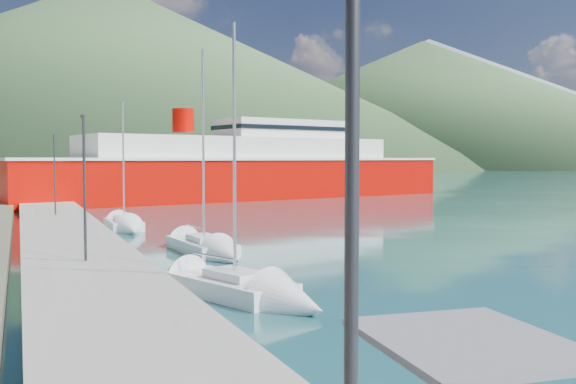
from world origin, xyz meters
name	(u,v)px	position (x,y,z in m)	size (l,w,h in m)	color
ground	(82,184)	(0.00, 120.00, 0.00)	(1400.00, 1400.00, 0.00)	#1C5157
quay	(66,238)	(-9.00, 26.00, 0.40)	(5.00, 88.00, 0.80)	gray
hills_far	(181,86)	(138.59, 618.73, 77.39)	(1480.00, 900.00, 180.00)	gray
hills_near	(209,87)	(98.04, 372.50, 49.18)	(1010.00, 520.00, 115.00)	#3B5A34
lamp_posts	(84,182)	(-9.00, 14.53, 4.08)	(0.15, 47.19, 6.06)	#2D2D33
sailboat_near	(262,295)	(-3.80, 7.34, 0.29)	(4.75, 7.80, 10.78)	silver
sailboat_mid	(215,251)	(-2.29, 18.24, 0.29)	(2.83, 8.23, 11.61)	silver
sailboat_far	(127,227)	(-4.60, 31.86, 0.28)	(2.23, 6.76, 9.91)	silver
ferry	(243,171)	(14.77, 63.92, 3.52)	(59.48, 24.42, 11.56)	#AE0600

